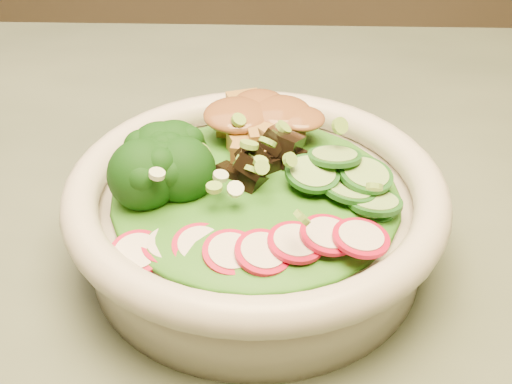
{
  "coord_description": "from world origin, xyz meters",
  "views": [
    {
      "loc": [
        0.2,
        -0.4,
        1.09
      ],
      "look_at": [
        0.19,
        -0.02,
        0.81
      ],
      "focal_mm": 50.0,
      "sensor_mm": 36.0,
      "label": 1
    }
  ],
  "objects": [
    {
      "name": "mushroom_heap",
      "position": [
        0.19,
        -0.01,
        0.82
      ],
      "size": [
        0.09,
        0.09,
        0.04
      ],
      "primitive_type": null,
      "rotation": [
        0.0,
        0.0,
        0.34
      ],
      "color": "black",
      "rests_on": "salad_bowl"
    },
    {
      "name": "dining_table",
      "position": [
        0.0,
        0.0,
        0.64
      ],
      "size": [
        1.2,
        0.8,
        0.75
      ],
      "color": "black",
      "rests_on": "ground"
    },
    {
      "name": "salad_bowl",
      "position": [
        0.19,
        -0.02,
        0.79
      ],
      "size": [
        0.26,
        0.26,
        0.07
      ],
      "rotation": [
        0.0,
        0.0,
        0.34
      ],
      "color": "beige",
      "rests_on": "dining_table"
    },
    {
      "name": "broccoli_florets",
      "position": [
        0.13,
        -0.02,
        0.82
      ],
      "size": [
        0.09,
        0.09,
        0.04
      ],
      "primitive_type": null,
      "rotation": [
        0.0,
        0.0,
        0.34
      ],
      "color": "black",
      "rests_on": "salad_bowl"
    },
    {
      "name": "lettuce_bed",
      "position": [
        0.19,
        -0.02,
        0.81
      ],
      "size": [
        0.19,
        0.19,
        0.02
      ],
      "primitive_type": "ellipsoid",
      "color": "#1B5F14",
      "rests_on": "salad_bowl"
    },
    {
      "name": "scallion_garnish",
      "position": [
        0.19,
        -0.02,
        0.83
      ],
      "size": [
        0.18,
        0.18,
        0.02
      ],
      "primitive_type": null,
      "color": "#77AE3D",
      "rests_on": "salad_bowl"
    },
    {
      "name": "radish_slices",
      "position": [
        0.19,
        -0.08,
        0.81
      ],
      "size": [
        0.11,
        0.07,
        0.02
      ],
      "primitive_type": null,
      "rotation": [
        0.0,
        0.0,
        0.34
      ],
      "color": "#AB0D2D",
      "rests_on": "salad_bowl"
    },
    {
      "name": "cucumber_slices",
      "position": [
        0.25,
        -0.02,
        0.82
      ],
      "size": [
        0.09,
        0.09,
        0.03
      ],
      "primitive_type": null,
      "rotation": [
        0.0,
        0.0,
        0.34
      ],
      "color": "#8CB765",
      "rests_on": "salad_bowl"
    },
    {
      "name": "peanut_sauce",
      "position": [
        0.19,
        0.04,
        0.83
      ],
      "size": [
        0.07,
        0.05,
        0.02
      ],
      "primitive_type": "ellipsoid",
      "color": "brown",
      "rests_on": "tofu_cubes"
    },
    {
      "name": "tofu_cubes",
      "position": [
        0.19,
        0.04,
        0.82
      ],
      "size": [
        0.1,
        0.08,
        0.03
      ],
      "primitive_type": null,
      "rotation": [
        0.0,
        0.0,
        0.34
      ],
      "color": "olive",
      "rests_on": "salad_bowl"
    }
  ]
}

